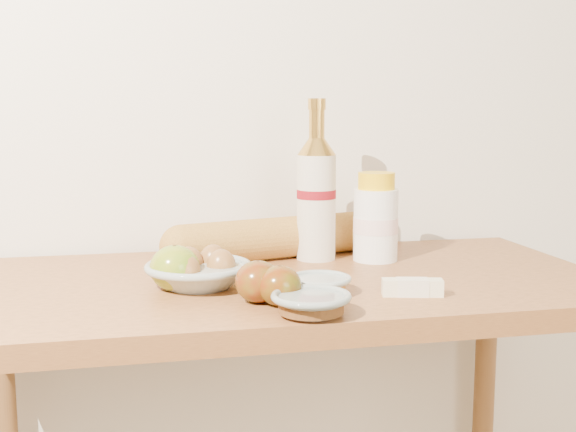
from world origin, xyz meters
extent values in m
cube|color=silver|center=(0.00, 1.51, 1.30)|extent=(3.50, 0.02, 2.60)
cube|color=#A66835|center=(0.00, 1.18, 0.88)|extent=(1.20, 0.60, 0.04)
cylinder|color=brown|center=(0.55, 1.43, 0.43)|extent=(0.05, 0.05, 0.86)
cylinder|color=beige|center=(0.10, 1.33, 1.01)|extent=(0.11, 0.11, 0.22)
cylinder|color=maroon|center=(0.10, 1.33, 1.04)|extent=(0.11, 0.11, 0.02)
cone|color=gold|center=(0.10, 1.33, 1.13)|extent=(0.11, 0.11, 0.03)
cylinder|color=gold|center=(0.10, 1.33, 1.18)|extent=(0.04, 0.04, 0.06)
cylinder|color=gold|center=(0.10, 1.33, 1.22)|extent=(0.05, 0.05, 0.02)
cylinder|color=white|center=(0.22, 1.29, 0.97)|extent=(0.11, 0.11, 0.15)
cylinder|color=#FAD3D1|center=(0.22, 1.29, 0.97)|extent=(0.12, 0.12, 0.03)
cylinder|color=yellow|center=(0.22, 1.29, 1.07)|extent=(0.09, 0.09, 0.03)
torus|color=#8E9B97|center=(-0.16, 1.14, 0.94)|extent=(0.25, 0.25, 0.01)
ellipsoid|color=brown|center=(-0.19, 1.11, 0.93)|extent=(0.07, 0.07, 0.07)
ellipsoid|color=brown|center=(-0.12, 1.14, 0.93)|extent=(0.07, 0.07, 0.07)
ellipsoid|color=brown|center=(-0.18, 1.17, 0.93)|extent=(0.07, 0.07, 0.07)
ellipsoid|color=brown|center=(-0.22, 1.15, 0.93)|extent=(0.07, 0.07, 0.07)
ellipsoid|color=brown|center=(-0.13, 1.19, 0.93)|extent=(0.07, 0.07, 0.07)
cylinder|color=gold|center=(0.03, 1.35, 0.94)|extent=(0.44, 0.19, 0.09)
sphere|color=gold|center=(-0.18, 1.30, 0.94)|extent=(0.11, 0.11, 0.09)
sphere|color=gold|center=(0.24, 1.41, 0.94)|extent=(0.11, 0.11, 0.09)
ellipsoid|color=#A09420|center=(-0.20, 1.13, 0.94)|extent=(0.11, 0.11, 0.08)
cylinder|color=#50351A|center=(-0.20, 1.13, 0.97)|extent=(0.01, 0.01, 0.01)
ellipsoid|color=maroon|center=(-0.08, 1.02, 0.93)|extent=(0.08, 0.08, 0.07)
cylinder|color=#462C17|center=(-0.08, 1.02, 0.96)|extent=(0.01, 0.01, 0.01)
ellipsoid|color=maroon|center=(-0.07, 1.02, 0.93)|extent=(0.09, 0.09, 0.06)
cylinder|color=#452D17|center=(-0.07, 1.02, 0.96)|extent=(0.01, 0.01, 0.01)
torus|color=gray|center=(-0.01, 0.93, 0.93)|extent=(0.14, 0.14, 0.01)
cylinder|color=brown|center=(-0.01, 0.93, 0.92)|extent=(0.11, 0.11, 0.02)
torus|color=#95A39D|center=(0.03, 1.05, 0.93)|extent=(0.12, 0.12, 0.01)
cylinder|color=brown|center=(0.03, 1.05, 0.91)|extent=(0.09, 0.09, 0.02)
cube|color=beige|center=(0.18, 1.01, 0.91)|extent=(0.10, 0.05, 0.03)
cube|color=beige|center=(0.18, 1.01, 0.91)|extent=(0.06, 0.04, 0.03)
ellipsoid|color=maroon|center=(-0.05, 0.99, 0.93)|extent=(0.09, 0.09, 0.06)
cylinder|color=#452D17|center=(-0.05, 0.99, 0.96)|extent=(0.01, 0.01, 0.01)
camera|label=1|loc=(-0.27, -0.10, 1.21)|focal=45.00mm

